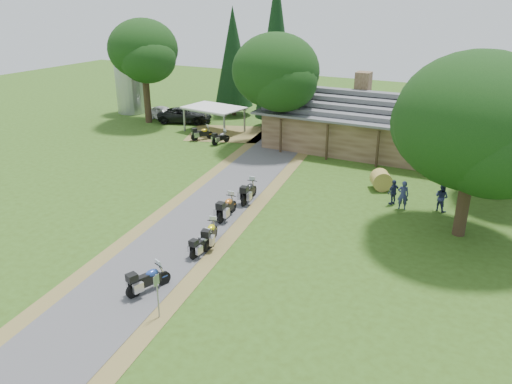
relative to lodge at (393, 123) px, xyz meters
The scene contains 24 objects.
ground 24.86m from the lodge, 104.04° to the right, with size 120.00×120.00×0.00m, color #314D15.
driveway 21.17m from the lodge, 108.00° to the right, with size 46.00×46.00×0.00m, color #424244.
lodge is the anchor object (origin of this frame).
silo 28.97m from the lodge, behind, with size 3.25×3.25×6.60m, color gray.
carport 16.56m from the lodge, behind, with size 5.41×3.61×2.34m, color white, non-canonical shape.
car_white_sedan 23.69m from the lodge, behind, with size 5.33×2.25×1.78m, color silver.
car_dark_suv 21.04m from the lodge, behind, with size 5.89×2.51×2.26m, color black.
motorcycle_row_a 26.45m from the lodge, 99.79° to the right, with size 1.94×0.63×1.33m, color #243F93, non-canonical shape.
motorcycle_row_b 22.49m from the lodge, 100.99° to the right, with size 1.73×0.57×1.19m, color #9C9EA2, non-canonical shape.
motorcycle_row_c 21.53m from the lodge, 101.95° to the right, with size 1.99×0.65×1.36m, color yellow, non-canonical shape.
motorcycle_row_d 18.55m from the lodge, 106.97° to the right, with size 2.10×0.68×1.43m, color #C16820, non-canonical shape.
motorcycle_row_e 15.92m from the lodge, 110.06° to the right, with size 2.10×0.69×1.44m, color black, non-canonical shape.
motorcycle_carport_a 16.53m from the lodge, 165.27° to the right, with size 1.90×0.62×1.30m, color gold, non-canonical shape.
motorcycle_carport_b 14.59m from the lodge, 161.79° to the right, with size 1.77×0.58×1.21m, color slate, non-canonical shape.
person_a 12.23m from the lodge, 73.46° to the right, with size 0.61×0.44×2.13m, color navy.
person_b 12.28m from the lodge, 62.79° to the right, with size 0.58×0.42×2.06m, color navy.
person_c 11.62m from the lodge, 76.00° to the right, with size 0.54×0.39×1.89m, color navy.
hay_bale 9.25m from the lodge, 80.75° to the right, with size 1.30×1.30×1.19m, color olive.
sign_post 27.54m from the lodge, 96.05° to the right, with size 0.36×0.06×2.00m, color gray, non-canonical shape.
oak_lodge_left 10.07m from the lodge, 160.63° to the right, with size 7.16×7.16×10.38m, color black, non-canonical shape.
oak_driveway 15.65m from the lodge, 63.10° to the right, with size 8.27×8.27×10.19m, color black, non-canonical shape.
oak_silo 24.66m from the lodge, behind, with size 6.78×6.78×11.73m, color black, non-canonical shape.
cedar_near 13.37m from the lodge, 165.71° to the left, with size 3.95×3.95×14.45m, color black.
cedar_far 19.40m from the lodge, 162.53° to the left, with size 4.04×4.04×11.21m, color black.
Camera 1 is at (14.39, -16.61, 12.27)m, focal length 35.00 mm.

